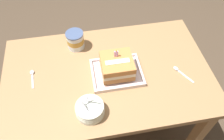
{
  "coord_description": "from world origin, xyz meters",
  "views": [
    {
      "loc": [
        -0.11,
        -0.78,
        1.73
      ],
      "look_at": [
        0.03,
        -0.01,
        0.73
      ],
      "focal_mm": 36.45,
      "sensor_mm": 36.0,
      "label": 1
    }
  ],
  "objects_px": {
    "birthday_cake": "(117,66)",
    "bowl_stack": "(90,109)",
    "serving_spoon_near_tray": "(179,71)",
    "foil_tray": "(117,73)",
    "ice_cream_tub": "(75,40)",
    "serving_spoon_by_bowls": "(32,74)"
  },
  "relations": [
    {
      "from": "ice_cream_tub",
      "to": "birthday_cake",
      "type": "bearing_deg",
      "value": -50.77
    },
    {
      "from": "ice_cream_tub",
      "to": "serving_spoon_by_bowls",
      "type": "distance_m",
      "value": 0.32
    },
    {
      "from": "ice_cream_tub",
      "to": "serving_spoon_by_bowls",
      "type": "bearing_deg",
      "value": -145.96
    },
    {
      "from": "serving_spoon_by_bowls",
      "to": "birthday_cake",
      "type": "bearing_deg",
      "value": -9.2
    },
    {
      "from": "birthday_cake",
      "to": "bowl_stack",
      "type": "relative_size",
      "value": 1.2
    },
    {
      "from": "foil_tray",
      "to": "serving_spoon_near_tray",
      "type": "distance_m",
      "value": 0.36
    },
    {
      "from": "bowl_stack",
      "to": "ice_cream_tub",
      "type": "relative_size",
      "value": 1.29
    },
    {
      "from": "foil_tray",
      "to": "bowl_stack",
      "type": "height_order",
      "value": "bowl_stack"
    },
    {
      "from": "foil_tray",
      "to": "bowl_stack",
      "type": "bearing_deg",
      "value": -129.04
    },
    {
      "from": "foil_tray",
      "to": "ice_cream_tub",
      "type": "bearing_deg",
      "value": 129.23
    },
    {
      "from": "ice_cream_tub",
      "to": "serving_spoon_near_tray",
      "type": "distance_m",
      "value": 0.64
    },
    {
      "from": "birthday_cake",
      "to": "ice_cream_tub",
      "type": "xyz_separation_m",
      "value": [
        -0.21,
        0.26,
        -0.02
      ]
    },
    {
      "from": "foil_tray",
      "to": "serving_spoon_by_bowls",
      "type": "height_order",
      "value": "foil_tray"
    },
    {
      "from": "foil_tray",
      "to": "ice_cream_tub",
      "type": "xyz_separation_m",
      "value": [
        -0.21,
        0.26,
        0.05
      ]
    },
    {
      "from": "birthday_cake",
      "to": "ice_cream_tub",
      "type": "distance_m",
      "value": 0.33
    },
    {
      "from": "serving_spoon_near_tray",
      "to": "serving_spoon_by_bowls",
      "type": "relative_size",
      "value": 1.04
    },
    {
      "from": "ice_cream_tub",
      "to": "serving_spoon_by_bowls",
      "type": "height_order",
      "value": "ice_cream_tub"
    },
    {
      "from": "foil_tray",
      "to": "birthday_cake",
      "type": "bearing_deg",
      "value": 90.0
    },
    {
      "from": "ice_cream_tub",
      "to": "serving_spoon_near_tray",
      "type": "relative_size",
      "value": 0.84
    },
    {
      "from": "birthday_cake",
      "to": "ice_cream_tub",
      "type": "height_order",
      "value": "birthday_cake"
    },
    {
      "from": "bowl_stack",
      "to": "serving_spoon_near_tray",
      "type": "distance_m",
      "value": 0.56
    },
    {
      "from": "foil_tray",
      "to": "bowl_stack",
      "type": "distance_m",
      "value": 0.28
    }
  ]
}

